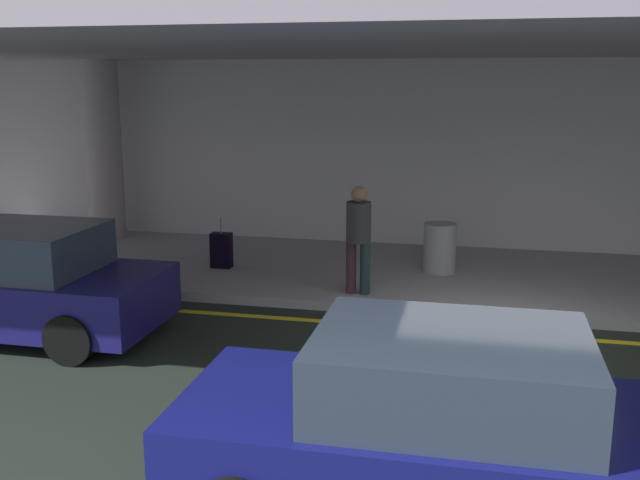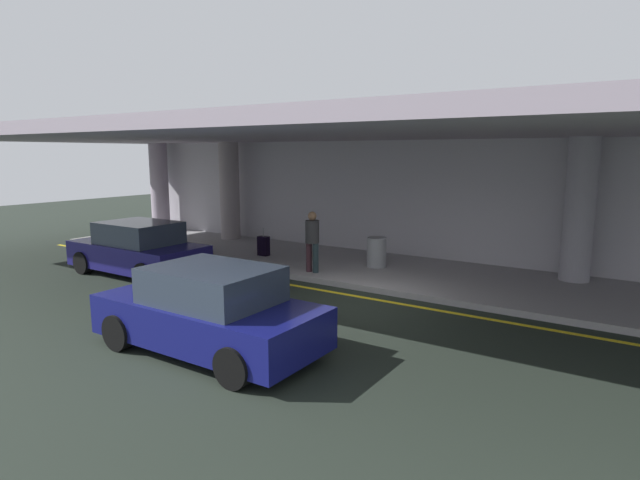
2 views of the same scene
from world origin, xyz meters
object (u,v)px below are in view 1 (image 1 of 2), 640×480
object	(u,v)px
car_navy	(14,283)
suitcase_upright_primary	(221,250)
car_navy_no2	(439,429)
trash_bin_steel	(440,248)
support_column_left_mid	(104,150)
traveler_with_luggage	(358,233)

from	to	relation	value
car_navy	suitcase_upright_primary	world-z (taller)	car_navy
car_navy_no2	trash_bin_steel	world-z (taller)	car_navy_no2
trash_bin_steel	car_navy	bearing A→B (deg)	-143.94
support_column_left_mid	suitcase_upright_primary	size ratio (longest dim) A/B	4.06
suitcase_upright_primary	trash_bin_steel	world-z (taller)	suitcase_upright_primary
suitcase_upright_primary	trash_bin_steel	bearing A→B (deg)	-15.46
support_column_left_mid	car_navy	bearing A→B (deg)	-74.20
traveler_with_luggage	suitcase_upright_primary	world-z (taller)	traveler_with_luggage
car_navy	trash_bin_steel	size ratio (longest dim) A/B	4.82
traveler_with_luggage	suitcase_upright_primary	size ratio (longest dim) A/B	1.87
traveler_with_luggage	car_navy	bearing A→B (deg)	-76.15
support_column_left_mid	car_navy_no2	bearing A→B (deg)	-48.66
car_navy_no2	trash_bin_steel	bearing A→B (deg)	91.25
car_navy_no2	traveler_with_luggage	xyz separation A→B (m)	(-1.56, 5.41, 0.40)
support_column_left_mid	suitcase_upright_primary	bearing A→B (deg)	-30.85
car_navy_no2	trash_bin_steel	size ratio (longest dim) A/B	4.82
car_navy_no2	trash_bin_steel	xyz separation A→B (m)	(-0.40, 7.01, -0.14)
support_column_left_mid	trash_bin_steel	xyz separation A→B (m)	(6.99, -1.39, -1.40)
car_navy	support_column_left_mid	bearing A→B (deg)	-70.54
trash_bin_steel	support_column_left_mid	bearing A→B (deg)	168.72
car_navy	car_navy_no2	world-z (taller)	same
support_column_left_mid	traveler_with_luggage	xyz separation A→B (m)	(5.84, -2.99, -0.86)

